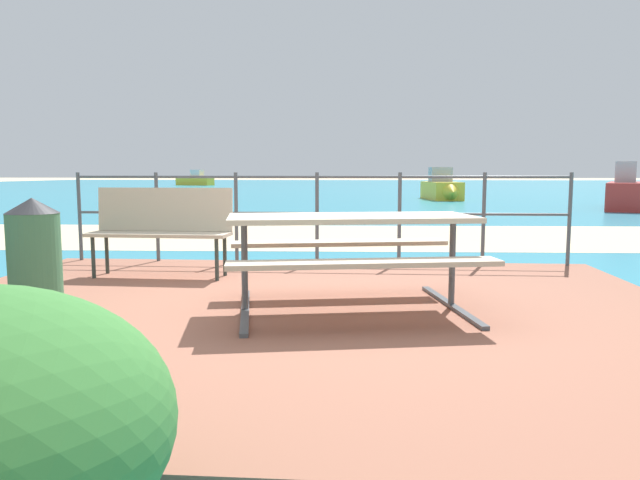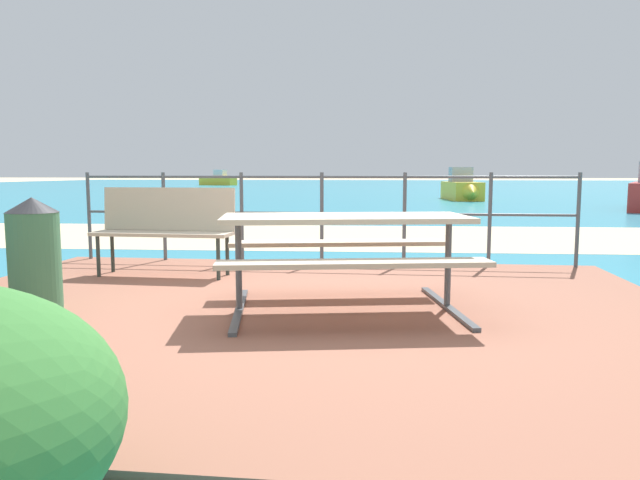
# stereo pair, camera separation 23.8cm
# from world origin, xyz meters

# --- Properties ---
(ground_plane) EXTENTS (240.00, 240.00, 0.00)m
(ground_plane) POSITION_xyz_m (0.00, 0.00, 0.00)
(ground_plane) COLOR beige
(patio_paving) EXTENTS (6.40, 5.20, 0.06)m
(patio_paving) POSITION_xyz_m (0.00, 0.00, 0.03)
(patio_paving) COLOR #935B47
(patio_paving) RESTS_ON ground
(sea_water) EXTENTS (90.00, 90.00, 0.01)m
(sea_water) POSITION_xyz_m (0.00, 40.00, 0.01)
(sea_water) COLOR teal
(sea_water) RESTS_ON ground
(beach_strip) EXTENTS (54.12, 6.27, 0.01)m
(beach_strip) POSITION_xyz_m (0.00, 5.95, 0.01)
(beach_strip) COLOR beige
(beach_strip) RESTS_ON ground
(picnic_table) EXTENTS (2.13, 1.78, 0.75)m
(picnic_table) POSITION_xyz_m (0.46, 0.03, 0.65)
(picnic_table) COLOR #BCAD93
(picnic_table) RESTS_ON patio_paving
(park_bench) EXTENTS (1.48, 0.46, 0.93)m
(park_bench) POSITION_xyz_m (-1.55, 1.46, 0.61)
(park_bench) COLOR #BCAD93
(park_bench) RESTS_ON patio_paving
(railing_fence) EXTENTS (5.94, 0.04, 1.09)m
(railing_fence) POSITION_xyz_m (0.00, 2.48, 0.73)
(railing_fence) COLOR #4C5156
(railing_fence) RESTS_ON patio_paving
(trash_bin) EXTENTS (0.40, 0.40, 0.89)m
(trash_bin) POSITION_xyz_m (-1.99, -0.21, 0.51)
(trash_bin) COLOR #386B47
(trash_bin) RESTS_ON patio_paving
(boat_near) EXTENTS (3.99, 2.25, 1.38)m
(boat_near) POSITION_xyz_m (-14.60, 47.31, 0.49)
(boat_near) COLOR yellow
(boat_near) RESTS_ON sea_water
(boat_far) EXTENTS (1.47, 3.72, 1.36)m
(boat_far) POSITION_xyz_m (3.82, 20.68, 0.46)
(boat_far) COLOR yellow
(boat_far) RESTS_ON sea_water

